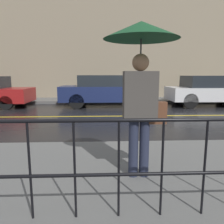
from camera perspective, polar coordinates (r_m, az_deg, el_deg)
ground_plane at (r=8.42m, az=5.91°, el=-1.04°), size 80.00×80.00×0.00m
sidewalk_near at (r=3.68m, az=17.77°, el=-14.61°), size 28.00×2.76×0.14m
sidewalk_far at (r=13.03m, az=2.92°, el=3.11°), size 28.00×2.07×0.14m
lane_marking at (r=8.42m, az=5.91°, el=-1.01°), size 25.20×0.12×0.01m
building_storefront at (r=14.22m, az=2.57°, el=16.30°), size 28.00×0.30×6.41m
pedestrian at (r=2.94m, az=7.62°, el=13.45°), size 0.98×0.98×2.09m
car_navy at (r=10.85m, az=-1.67°, el=5.62°), size 4.51×1.71×1.54m
car_white at (r=12.09m, az=23.71°, el=5.16°), size 4.03×1.88×1.52m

